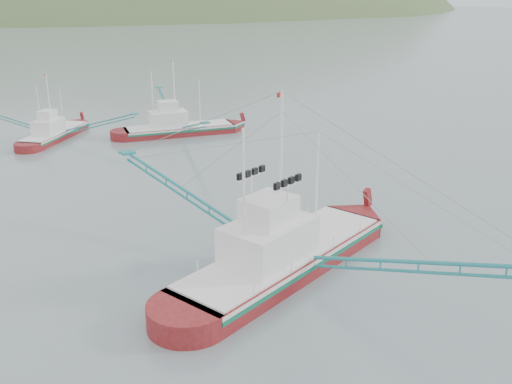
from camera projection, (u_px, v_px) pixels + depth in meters
ground at (310, 261)px, 38.21m from camera, size 1200.00×1200.00×0.00m
main_boat at (283, 238)px, 36.04m from camera, size 17.72×30.59×12.56m
bg_boat_far at (53, 124)px, 69.09m from camera, size 16.93×18.00×8.52m
bg_boat_right at (178, 120)px, 71.13m from camera, size 14.00×23.92×9.93m
headland_right at (179, 12)px, 497.65m from camera, size 684.00×432.00×306.00m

